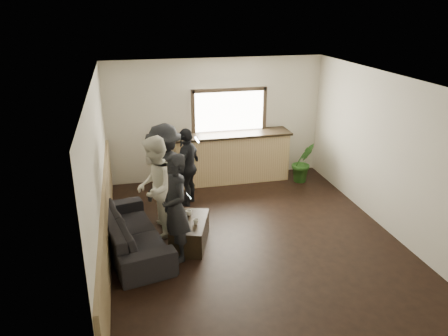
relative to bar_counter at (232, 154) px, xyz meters
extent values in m
cube|color=black|center=(-0.30, -2.70, -0.64)|extent=(5.00, 6.00, 0.01)
cube|color=silver|center=(-0.30, -2.70, 2.16)|extent=(5.00, 6.00, 0.01)
cube|color=beige|center=(-0.30, 0.30, 0.76)|extent=(5.00, 0.01, 2.80)
cube|color=beige|center=(-0.30, -5.70, 0.76)|extent=(5.00, 0.01, 2.80)
cube|color=beige|center=(-2.80, -2.70, 0.76)|extent=(0.01, 6.00, 2.80)
cube|color=beige|center=(2.20, -2.70, 0.76)|extent=(0.01, 6.00, 2.80)
cube|color=#907851|center=(-2.77, -2.70, -0.09)|extent=(0.06, 5.90, 1.10)
cube|color=tan|center=(0.00, -0.02, -0.09)|extent=(2.60, 0.60, 1.10)
cube|color=black|center=(0.00, -0.02, 0.48)|extent=(2.70, 0.68, 0.05)
cube|color=white|center=(0.00, 0.26, 0.96)|extent=(1.60, 0.06, 0.90)
cube|color=#3F3326|center=(0.00, 0.23, 1.45)|extent=(1.72, 0.08, 0.08)
cube|color=#3F3326|center=(-0.84, 0.23, 0.96)|extent=(0.08, 0.08, 1.06)
cube|color=#3F3326|center=(0.84, 0.23, 0.96)|extent=(0.08, 0.08, 1.06)
imported|color=black|center=(-2.38, -2.62, -0.32)|extent=(1.32, 2.36, 0.65)
cube|color=black|center=(-1.41, -2.67, -0.42)|extent=(0.84, 1.12, 0.44)
imported|color=silver|center=(-1.39, -2.47, -0.15)|extent=(0.17, 0.17, 0.09)
imported|color=silver|center=(-1.32, -2.81, -0.15)|extent=(0.13, 0.13, 0.09)
imported|color=#2D6623|center=(1.59, -0.46, -0.17)|extent=(0.55, 0.46, 0.94)
imported|color=black|center=(-1.68, -3.05, 0.25)|extent=(0.56, 0.73, 1.79)
cube|color=black|center=(-1.46, -3.00, 0.43)|extent=(0.11, 0.09, 0.12)
cube|color=white|center=(-1.46, -3.00, 0.44)|extent=(0.09, 0.08, 0.11)
imported|color=white|center=(-1.93, -2.25, 0.28)|extent=(0.91, 1.05, 1.85)
cube|color=black|center=(-1.71, -2.30, 0.34)|extent=(0.11, 0.09, 0.12)
cube|color=white|center=(-1.71, -2.31, 0.34)|extent=(0.09, 0.08, 0.11)
imported|color=black|center=(-1.69, -1.57, 0.29)|extent=(1.22, 1.39, 1.87)
cube|color=black|center=(-1.50, -1.68, 0.42)|extent=(0.12, 0.11, 0.12)
cube|color=white|center=(-1.50, -1.68, 0.42)|extent=(0.10, 0.09, 0.11)
imported|color=black|center=(-1.18, -1.02, 0.17)|extent=(0.84, 1.01, 1.62)
cube|color=black|center=(-1.00, -1.14, 0.76)|extent=(0.12, 0.11, 0.12)
cube|color=white|center=(-1.00, -1.15, 0.76)|extent=(0.10, 0.09, 0.11)
camera|label=1|loc=(-2.33, -9.27, 3.31)|focal=35.00mm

